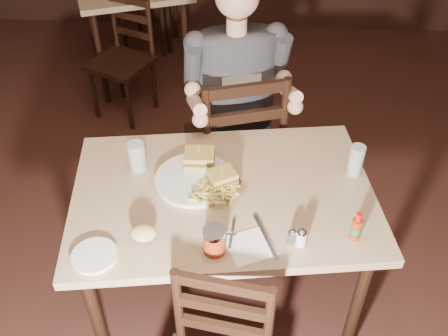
# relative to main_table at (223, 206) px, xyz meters

# --- Properties ---
(room_shell) EXTENTS (7.00, 7.00, 7.00)m
(room_shell) POSITION_rel_main_table_xyz_m (0.10, -0.31, 0.71)
(room_shell) COLOR black
(room_shell) RESTS_ON ground
(main_table) EXTENTS (1.30, 0.96, 0.77)m
(main_table) POSITION_rel_main_table_xyz_m (0.00, 0.00, 0.00)
(main_table) COLOR tan
(main_table) RESTS_ON ground
(chair_far) EXTENTS (0.59, 0.62, 1.00)m
(chair_far) POSITION_rel_main_table_xyz_m (0.02, 0.65, -0.19)
(chair_far) COLOR black
(chair_far) RESTS_ON ground
(bg_chair_near) EXTENTS (0.52, 0.54, 0.83)m
(bg_chair_near) POSITION_rel_main_table_xyz_m (-0.83, 1.64, -0.27)
(bg_chair_near) COLOR black
(bg_chair_near) RESTS_ON ground
(diner) EXTENTS (0.61, 0.54, 0.89)m
(diner) POSITION_rel_main_table_xyz_m (0.03, 0.60, 0.27)
(diner) COLOR #35343A
(diner) RESTS_ON chair_far
(dinner_plate) EXTENTS (0.35, 0.35, 0.02)m
(dinner_plate) POSITION_rel_main_table_xyz_m (-0.12, 0.05, 0.09)
(dinner_plate) COLOR white
(dinner_plate) RESTS_ON main_table
(sandwich_left) EXTENTS (0.13, 0.11, 0.10)m
(sandwich_left) POSITION_rel_main_table_xyz_m (-0.11, 0.14, 0.15)
(sandwich_left) COLOR tan
(sandwich_left) RESTS_ON dinner_plate
(sandwich_right) EXTENTS (0.13, 0.13, 0.09)m
(sandwich_right) POSITION_rel_main_table_xyz_m (-0.01, 0.03, 0.15)
(sandwich_right) COLOR tan
(sandwich_right) RESTS_ON dinner_plate
(fries_pile) EXTENTS (0.24, 0.18, 0.04)m
(fries_pile) POSITION_rel_main_table_xyz_m (-0.02, -0.05, 0.12)
(fries_pile) COLOR #E1D365
(fries_pile) RESTS_ON dinner_plate
(ketchup_dollop) EXTENTS (0.05, 0.05, 0.01)m
(ketchup_dollop) POSITION_rel_main_table_xyz_m (0.05, 0.04, 0.11)
(ketchup_dollop) COLOR maroon
(ketchup_dollop) RESTS_ON dinner_plate
(glass_left) EXTENTS (0.08, 0.08, 0.13)m
(glass_left) POSITION_rel_main_table_xyz_m (-0.36, 0.12, 0.15)
(glass_left) COLOR silver
(glass_left) RESTS_ON main_table
(glass_right) EXTENTS (0.07, 0.07, 0.14)m
(glass_right) POSITION_rel_main_table_xyz_m (0.53, 0.14, 0.15)
(glass_right) COLOR silver
(glass_right) RESTS_ON main_table
(hot_sauce) EXTENTS (0.04, 0.04, 0.12)m
(hot_sauce) POSITION_rel_main_table_xyz_m (0.49, -0.22, 0.14)
(hot_sauce) COLOR maroon
(hot_sauce) RESTS_ON main_table
(salt_shaker) EXTENTS (0.04, 0.04, 0.07)m
(salt_shaker) POSITION_rel_main_table_xyz_m (0.29, -0.26, 0.12)
(salt_shaker) COLOR white
(salt_shaker) RESTS_ON main_table
(pepper_shaker) EXTENTS (0.03, 0.03, 0.06)m
(pepper_shaker) POSITION_rel_main_table_xyz_m (0.26, -0.25, 0.11)
(pepper_shaker) COLOR #38332D
(pepper_shaker) RESTS_ON main_table
(syrup_dispenser) EXTENTS (0.09, 0.09, 0.11)m
(syrup_dispenser) POSITION_rel_main_table_xyz_m (-0.01, -0.31, 0.13)
(syrup_dispenser) COLOR maroon
(syrup_dispenser) RESTS_ON main_table
(napkin) EXTENTS (0.20, 0.20, 0.00)m
(napkin) POSITION_rel_main_table_xyz_m (0.11, -0.28, 0.08)
(napkin) COLOR white
(napkin) RESTS_ON main_table
(knife) EXTENTS (0.09, 0.21, 0.01)m
(knife) POSITION_rel_main_table_xyz_m (0.17, -0.23, 0.09)
(knife) COLOR silver
(knife) RESTS_ON napkin
(fork) EXTENTS (0.02, 0.15, 0.00)m
(fork) POSITION_rel_main_table_xyz_m (0.05, -0.23, 0.09)
(fork) COLOR silver
(fork) RESTS_ON napkin
(side_plate) EXTENTS (0.18, 0.18, 0.01)m
(side_plate) POSITION_rel_main_table_xyz_m (-0.43, -0.36, 0.09)
(side_plate) COLOR white
(side_plate) RESTS_ON main_table
(bread_roll) EXTENTS (0.11, 0.09, 0.06)m
(bread_roll) POSITION_rel_main_table_xyz_m (-0.27, -0.27, 0.12)
(bread_roll) COLOR #DFC16A
(bread_roll) RESTS_ON side_plate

